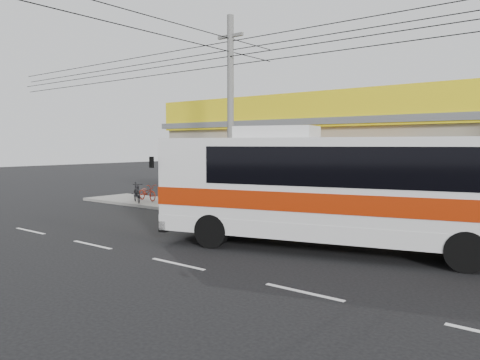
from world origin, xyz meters
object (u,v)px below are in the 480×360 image
Objects in this scene: coach_bus at (365,185)px; motorbike_red at (147,192)px; motorbike_dark at (137,192)px; utility_pole at (230,52)px.

motorbike_red is at bearing 149.77° from coach_bus.
motorbike_red is 1.01m from motorbike_dark.
motorbike_red is at bearing 45.86° from motorbike_dark.
motorbike_dark is at bearing 153.18° from coach_bus.
utility_pole reaches higher than motorbike_red.
utility_pole reaches higher than coach_bus.
coach_bus is at bearing -71.84° from motorbike_dark.
motorbike_dark reaches higher than motorbike_red.
coach_bus is at bearing -18.39° from utility_pole.
motorbike_dark is (-14.25, 2.98, -1.38)m from coach_bus.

